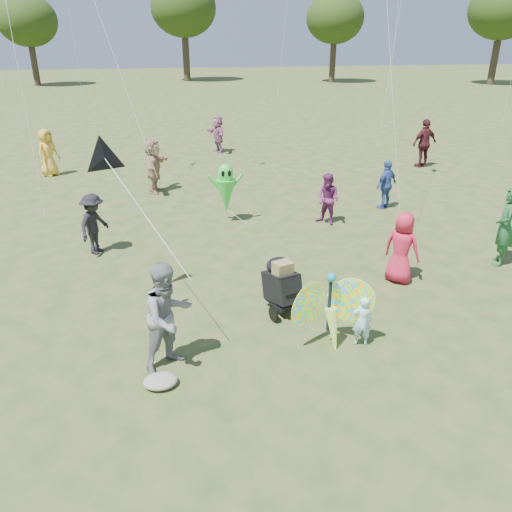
# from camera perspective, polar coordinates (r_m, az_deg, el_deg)

# --- Properties ---
(ground) EXTENTS (160.00, 160.00, 0.00)m
(ground) POSITION_cam_1_polar(r_m,az_deg,el_deg) (8.98, 3.13, -10.19)
(ground) COLOR #51592B
(ground) RESTS_ON ground
(child_girl) EXTENTS (0.38, 0.29, 0.94)m
(child_girl) POSITION_cam_1_polar(r_m,az_deg,el_deg) (8.95, 12.05, -7.30)
(child_girl) COLOR #A9E4F0
(child_girl) RESTS_ON ground
(adult_man) EXTENTS (1.14, 1.09, 1.85)m
(adult_man) POSITION_cam_1_polar(r_m,az_deg,el_deg) (8.13, -10.00, -6.84)
(adult_man) COLOR gray
(adult_man) RESTS_ON ground
(grey_bag) EXTENTS (0.54, 0.44, 0.17)m
(grey_bag) POSITION_cam_1_polar(r_m,az_deg,el_deg) (8.17, -10.88, -13.86)
(grey_bag) COLOR gray
(grey_bag) RESTS_ON ground
(crowd_a) EXTENTS (0.90, 0.92, 1.60)m
(crowd_a) POSITION_cam_1_polar(r_m,az_deg,el_deg) (11.29, 16.33, 0.91)
(crowd_a) COLOR red
(crowd_a) RESTS_ON ground
(crowd_b) EXTENTS (0.98, 1.14, 1.53)m
(crowd_b) POSITION_cam_1_polar(r_m,az_deg,el_deg) (12.93, -18.02, 3.49)
(crowd_b) COLOR black
(crowd_b) RESTS_ON ground
(crowd_c) EXTENTS (0.96, 0.76, 1.53)m
(crowd_c) POSITION_cam_1_polar(r_m,az_deg,el_deg) (16.16, 14.67, 7.89)
(crowd_c) COLOR #39559D
(crowd_c) RESTS_ON ground
(crowd_d) EXTENTS (1.04, 1.79, 1.84)m
(crowd_d) POSITION_cam_1_polar(r_m,az_deg,el_deg) (17.68, -11.59, 10.07)
(crowd_d) COLOR tan
(crowd_d) RESTS_ON ground
(crowd_e) EXTENTS (0.89, 0.91, 1.48)m
(crowd_e) POSITION_cam_1_polar(r_m,az_deg,el_deg) (14.44, 8.22, 6.43)
(crowd_e) COLOR #722660
(crowd_e) RESTS_ON ground
(crowd_f) EXTENTS (0.74, 0.82, 1.87)m
(crowd_f) POSITION_cam_1_polar(r_m,az_deg,el_deg) (13.00, 26.59, 2.99)
(crowd_f) COLOR #225B30
(crowd_f) RESTS_ON ground
(crowd_g) EXTENTS (1.00, 1.03, 1.78)m
(crowd_g) POSITION_cam_1_polar(r_m,az_deg,el_deg) (21.05, -22.69, 10.84)
(crowd_g) COLOR gold
(crowd_g) RESTS_ON ground
(crowd_h) EXTENTS (1.22, 0.73, 1.94)m
(crowd_h) POSITION_cam_1_polar(r_m,az_deg,el_deg) (21.93, 18.69, 12.11)
(crowd_h) COLOR #4C1921
(crowd_h) RESTS_ON ground
(crowd_j) EXTENTS (0.94, 1.62, 1.67)m
(crowd_j) POSITION_cam_1_polar(r_m,az_deg,el_deg) (23.68, -4.39, 13.73)
(crowd_j) COLOR #A65F8A
(crowd_j) RESTS_ON ground
(jogging_stroller) EXTENTS (0.70, 1.12, 1.09)m
(jogging_stroller) POSITION_cam_1_polar(r_m,az_deg,el_deg) (9.76, 2.91, -3.02)
(jogging_stroller) COLOR black
(jogging_stroller) RESTS_ON ground
(butterfly_kite) EXTENTS (1.74, 0.75, 1.59)m
(butterfly_kite) POSITION_cam_1_polar(r_m,az_deg,el_deg) (8.75, 8.57, -6.31)
(butterfly_kite) COLOR #F03B26
(butterfly_kite) RESTS_ON ground
(delta_kite_rig) EXTENTS (1.78, 2.61, 1.90)m
(delta_kite_rig) POSITION_cam_1_polar(r_m,az_deg,el_deg) (9.65, -16.85, 10.56)
(delta_kite_rig) COLOR black
(delta_kite_rig) RESTS_ON ground
(alien_kite) EXTENTS (1.12, 0.69, 1.74)m
(alien_kite) POSITION_cam_1_polar(r_m,az_deg,el_deg) (14.37, -3.47, 7.52)
(alien_kite) COLOR #33DC3D
(alien_kite) RESTS_ON ground
(tree_line) EXTENTS (91.78, 33.60, 10.79)m
(tree_line) POSITION_cam_1_polar(r_m,az_deg,el_deg) (52.50, -5.48, 25.93)
(tree_line) COLOR #3A2D21
(tree_line) RESTS_ON ground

